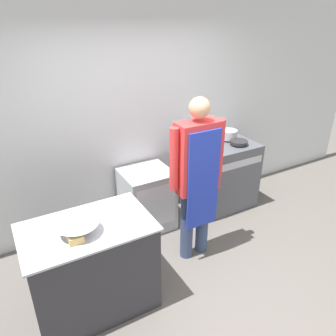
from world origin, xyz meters
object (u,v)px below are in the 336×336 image
Objects in this scene: saute_pan at (239,142)px; sauce_pot at (229,134)px; stove at (220,176)px; person_cook at (197,172)px; mixing_bowl at (78,228)px; plastic_tub at (75,238)px; stock_pot at (205,135)px; fridge_unit at (147,199)px.

saute_pan is 0.22m from sauce_pot.
saute_pan is at bearing -29.93° from stove.
mixing_bowl is at bearing -171.05° from person_cook.
saute_pan is (2.45, 0.90, 0.04)m from plastic_tub.
sauce_pot is (0.19, 0.11, 0.55)m from stove.
stock_pot is 1.20× the size of sauce_pot.
saute_pan is (0.19, -0.11, 0.51)m from stove.
mixing_bowl is 1.51× the size of saute_pan.
mixing_bowl is 1.27× the size of stock_pot.
fridge_unit is 2.22× the size of mixing_bowl.
stock_pot is (2.04, 1.12, 0.14)m from plastic_tub.
fridge_unit is 2.81× the size of stock_pot.
person_cook is at bearing -151.02° from saute_pan.
sauce_pot is (1.08, 0.82, -0.04)m from person_cook.
stock_pot reaches higher than sauce_pot.
sauce_pot is (0.40, -0.00, -0.07)m from stock_pot.
sauce_pot reaches higher than plastic_tub.
fridge_unit is at bearing 106.50° from person_cook.
person_cook is 1.34m from mixing_bowl.
mixing_bowl is at bearing -138.41° from fridge_unit.
person_cook is at bearing -142.85° from sauce_pot.
stock_pot is 0.41m from sauce_pot.
person_cook is (0.23, -0.76, 0.66)m from fridge_unit.
person_cook is 1.35m from sauce_pot.
plastic_tub is at bearing -151.20° from stock_pot.
sauce_pot is at bearing 30.43° from stove.
stock_pot is (0.90, 0.05, 0.69)m from fridge_unit.
stock_pot is at bearing 180.00° from sauce_pot.
fridge_unit is 1.45m from sauce_pot.
stove is 0.66m from stock_pot.
plastic_tub is 0.41× the size of stock_pot.
person_cook is 7.84× the size of sauce_pot.
stock_pot is at bearing 27.19° from mixing_bowl.
plastic_tub is 2.69m from sauce_pot.
person_cook reaches higher than plastic_tub.
plastic_tub reaches higher than stove.
plastic_tub is at bearing -155.32° from sauce_pot.
mixing_bowl reaches higher than saute_pan.
stock_pot is at bearing 28.80° from plastic_tub.
plastic_tub is 0.49× the size of saute_pan.
mixing_bowl is (-2.21, -0.91, 0.49)m from stove.
fridge_unit is 1.03m from person_cook.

